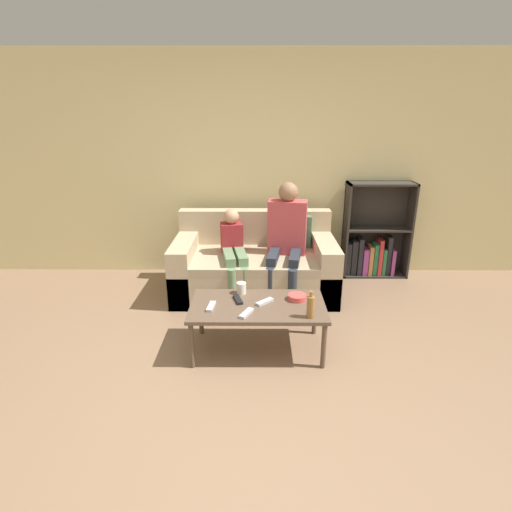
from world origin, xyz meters
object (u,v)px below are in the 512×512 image
Objects in this scene: cup_near at (241,288)px; tv_remote_0 at (238,300)px; bookshelf at (373,241)px; tv_remote_1 at (265,302)px; tv_remote_3 at (211,306)px; bottle at (311,306)px; person_child at (234,250)px; coffee_table at (258,309)px; couch at (255,267)px; tv_remote_2 at (246,313)px; snack_bowl at (297,297)px; person_adult at (286,232)px.

tv_remote_0 is (-0.02, -0.15, -0.04)m from cup_near.
bookshelf is at bearing 29.81° from tv_remote_0.
tv_remote_1 is 0.44m from tv_remote_3.
tv_remote_0 is at bearing 153.33° from bottle.
person_child is at bearing 90.49° from tv_remote_3.
coffee_table is 0.19m from tv_remote_0.
person_child is at bearing -145.69° from couch.
snack_bowl is at bearing 58.27° from tv_remote_2.
cup_near is (-0.12, -1.00, 0.18)m from couch.
person_child is 1.08m from tv_remote_1.
cup_near is at bearing -96.70° from couch.
tv_remote_3 is (-0.23, -0.28, -0.04)m from cup_near.
cup_near is at bearing 165.78° from snack_bowl.
tv_remote_3 is at bearing -122.03° from tv_remote_1.
cup_near is at bearing 141.82° from bottle.
bookshelf reaches higher than couch.
coffee_table is 0.35m from snack_bowl.
bottle is (0.10, -1.35, -0.20)m from person_adult.
tv_remote_2 is (0.06, -0.39, -0.04)m from cup_near.
bottle is at bearing 11.20° from tv_remote_1.
coffee_table is at bearing -95.68° from person_adult.
tv_remote_1 is 1.01× the size of snack_bowl.
bookshelf is 7.45× the size of snack_bowl.
tv_remote_2 is 1.00× the size of tv_remote_3.
cup_near reaches higher than tv_remote_1.
snack_bowl is 0.71× the size of bottle.
bookshelf is 1.80m from person_child.
bottle is (0.35, -0.25, 0.08)m from tv_remote_1.
bookshelf is 2.28m from tv_remote_0.
coffee_table is 0.90× the size of person_adult.
person_adult reaches higher than bottle.
tv_remote_2 reaches higher than coffee_table.
couch is 11.33× the size of snack_bowl.
person_adult is (-1.11, -0.59, 0.29)m from bookshelf.
coffee_table is 7.11× the size of tv_remote_1.
snack_bowl is 0.33m from bottle.
tv_remote_3 is at bearing -170.76° from coffee_table.
person_child is 5.35× the size of tv_remote_0.
bottle is (0.43, -1.43, 0.23)m from couch.
couch is at bearing 24.19° from person_child.
person_child reaches higher than tv_remote_1.
bookshelf reaches higher than tv_remote_1.
bottle is (0.40, -0.22, 0.13)m from coffee_table.
bottle reaches higher than tv_remote_1.
couch is at bearing 81.29° from tv_remote_3.
person_adult is at bearing 49.61° from tv_remote_0.
bottle is (0.66, -1.27, -0.03)m from person_child.
tv_remote_1 and tv_remote_2 have the same top height.
cup_near is at bearing -92.54° from person_child.
bookshelf is 1.04× the size of coffee_table.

